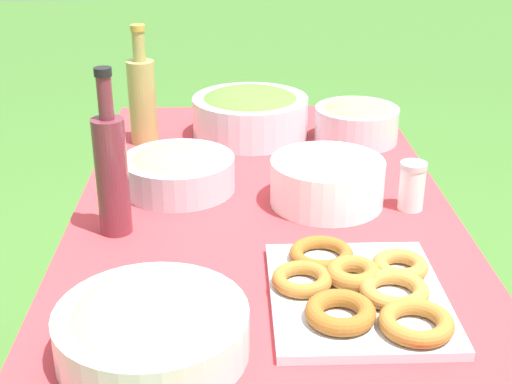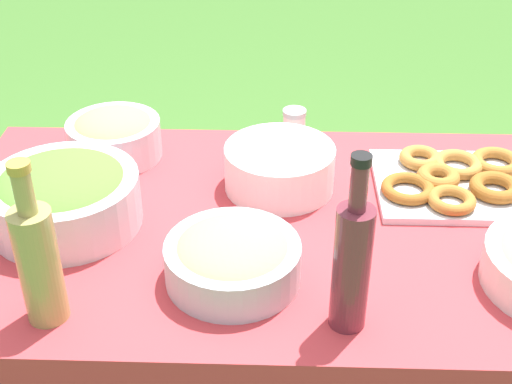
{
  "view_description": "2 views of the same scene",
  "coord_description": "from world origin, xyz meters",
  "px_view_note": "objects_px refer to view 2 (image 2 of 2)",
  "views": [
    {
      "loc": [
        1.35,
        -0.06,
        1.32
      ],
      "look_at": [
        0.03,
        -0.02,
        0.73
      ],
      "focal_mm": 50.0,
      "sensor_mm": 36.0,
      "label": 1
    },
    {
      "loc": [
        -0.01,
        -1.18,
        1.52
      ],
      "look_at": [
        -0.05,
        0.03,
        0.74
      ],
      "focal_mm": 50.0,
      "sensor_mm": 36.0,
      "label": 2
    }
  ],
  "objects_px": {
    "salad_bowl": "(64,195)",
    "olive_oil_bottle": "(38,260)",
    "donut_platter": "(454,180)",
    "plate_stack": "(280,168)",
    "bread_bowl": "(233,258)",
    "fruit_bowl": "(114,135)",
    "wine_bottle": "(352,263)"
  },
  "relations": [
    {
      "from": "donut_platter",
      "to": "wine_bottle",
      "type": "height_order",
      "value": "wine_bottle"
    },
    {
      "from": "plate_stack",
      "to": "olive_oil_bottle",
      "type": "xyz_separation_m",
      "value": [
        -0.39,
        -0.42,
        0.07
      ]
    },
    {
      "from": "fruit_bowl",
      "to": "salad_bowl",
      "type": "bearing_deg",
      "value": -99.21
    },
    {
      "from": "wine_bottle",
      "to": "fruit_bowl",
      "type": "distance_m",
      "value": 0.74
    },
    {
      "from": "plate_stack",
      "to": "bread_bowl",
      "type": "relative_size",
      "value": 0.97
    },
    {
      "from": "salad_bowl",
      "to": "olive_oil_bottle",
      "type": "bearing_deg",
      "value": -82.05
    },
    {
      "from": "donut_platter",
      "to": "plate_stack",
      "type": "bearing_deg",
      "value": -179.0
    },
    {
      "from": "donut_platter",
      "to": "wine_bottle",
      "type": "bearing_deg",
      "value": -121.47
    },
    {
      "from": "wine_bottle",
      "to": "fruit_bowl",
      "type": "height_order",
      "value": "wine_bottle"
    },
    {
      "from": "donut_platter",
      "to": "fruit_bowl",
      "type": "xyz_separation_m",
      "value": [
        -0.76,
        0.12,
        0.04
      ]
    },
    {
      "from": "donut_platter",
      "to": "olive_oil_bottle",
      "type": "relative_size",
      "value": 1.2
    },
    {
      "from": "olive_oil_bottle",
      "to": "wine_bottle",
      "type": "height_order",
      "value": "wine_bottle"
    },
    {
      "from": "donut_platter",
      "to": "bread_bowl",
      "type": "xyz_separation_m",
      "value": [
        -0.46,
        -0.32,
        0.03
      ]
    },
    {
      "from": "donut_platter",
      "to": "fruit_bowl",
      "type": "bearing_deg",
      "value": 171.18
    },
    {
      "from": "plate_stack",
      "to": "bread_bowl",
      "type": "xyz_separation_m",
      "value": [
        -0.08,
        -0.31,
        -0.0
      ]
    },
    {
      "from": "salad_bowl",
      "to": "olive_oil_bottle",
      "type": "xyz_separation_m",
      "value": [
        0.04,
        -0.27,
        0.05
      ]
    },
    {
      "from": "olive_oil_bottle",
      "to": "donut_platter",
      "type": "bearing_deg",
      "value": 29.22
    },
    {
      "from": "salad_bowl",
      "to": "donut_platter",
      "type": "height_order",
      "value": "salad_bowl"
    },
    {
      "from": "wine_bottle",
      "to": "bread_bowl",
      "type": "height_order",
      "value": "wine_bottle"
    },
    {
      "from": "olive_oil_bottle",
      "to": "bread_bowl",
      "type": "distance_m",
      "value": 0.33
    },
    {
      "from": "plate_stack",
      "to": "fruit_bowl",
      "type": "xyz_separation_m",
      "value": [
        -0.38,
        0.12,
        0.01
      ]
    },
    {
      "from": "fruit_bowl",
      "to": "donut_platter",
      "type": "bearing_deg",
      "value": -8.82
    },
    {
      "from": "salad_bowl",
      "to": "fruit_bowl",
      "type": "bearing_deg",
      "value": 80.79
    },
    {
      "from": "salad_bowl",
      "to": "bread_bowl",
      "type": "xyz_separation_m",
      "value": [
        0.34,
        -0.17,
        -0.02
      ]
    },
    {
      "from": "bread_bowl",
      "to": "fruit_bowl",
      "type": "xyz_separation_m",
      "value": [
        -0.3,
        0.44,
        0.01
      ]
    },
    {
      "from": "donut_platter",
      "to": "plate_stack",
      "type": "height_order",
      "value": "plate_stack"
    },
    {
      "from": "plate_stack",
      "to": "wine_bottle",
      "type": "bearing_deg",
      "value": -74.97
    },
    {
      "from": "plate_stack",
      "to": "wine_bottle",
      "type": "distance_m",
      "value": 0.44
    },
    {
      "from": "salad_bowl",
      "to": "plate_stack",
      "type": "relative_size",
      "value": 1.27
    },
    {
      "from": "salad_bowl",
      "to": "bread_bowl",
      "type": "height_order",
      "value": "salad_bowl"
    },
    {
      "from": "plate_stack",
      "to": "wine_bottle",
      "type": "height_order",
      "value": "wine_bottle"
    },
    {
      "from": "plate_stack",
      "to": "fruit_bowl",
      "type": "bearing_deg",
      "value": 162.03
    }
  ]
}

